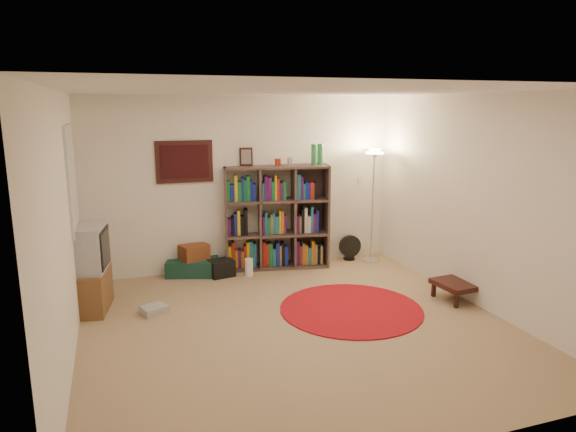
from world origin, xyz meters
name	(u,v)px	position (x,y,z in m)	size (l,w,h in m)	color
room	(291,212)	(-0.05, 0.05, 1.26)	(4.54, 4.54, 2.54)	#9D7F5C
bookshelf	(275,218)	(0.42, 2.12, 0.73)	(1.57, 0.70, 1.82)	#4C3832
floor_lamp	(374,169)	(1.90, 1.90, 1.43)	(0.37, 0.37, 1.73)	white
floor_fan	(350,248)	(1.61, 2.05, 0.20)	(0.34, 0.19, 0.39)	black
tv_stand	(85,270)	(-2.17, 1.22, 0.49)	(0.59, 0.77, 1.02)	brown
dvd_box	(154,310)	(-1.45, 0.87, 0.05)	(0.33, 0.31, 0.09)	#ABABAF
suitcase	(192,267)	(-0.82, 2.14, 0.11)	(0.79, 0.63, 0.22)	#14392F
wicker_basket	(194,252)	(-0.78, 2.13, 0.33)	(0.45, 0.38, 0.22)	brown
duffel_bag	(221,268)	(-0.44, 1.94, 0.12)	(0.38, 0.34, 0.23)	black
paper_towel	(249,267)	(-0.06, 1.83, 0.12)	(0.12, 0.12, 0.25)	white
red_rug	(351,309)	(0.76, 0.24, 0.01)	(1.68, 1.68, 0.01)	maroon
side_table	(458,284)	(2.15, 0.10, 0.20)	(0.56, 0.56, 0.24)	black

